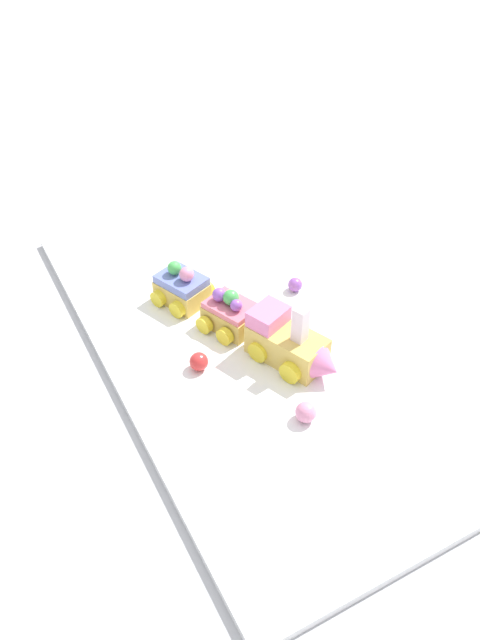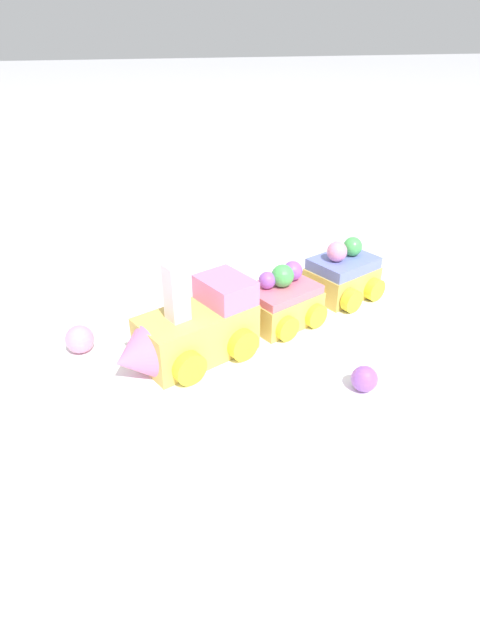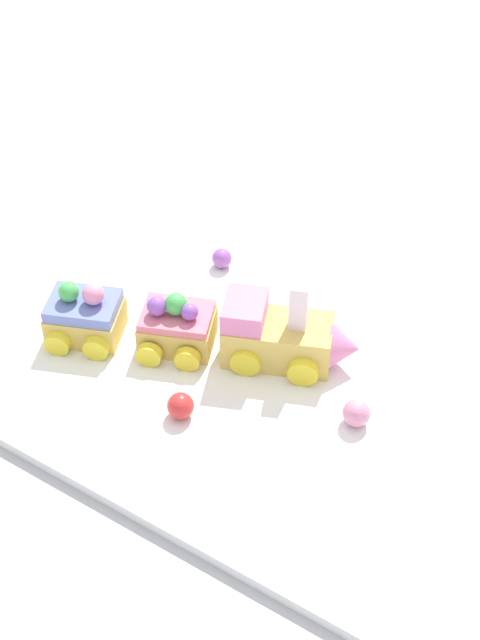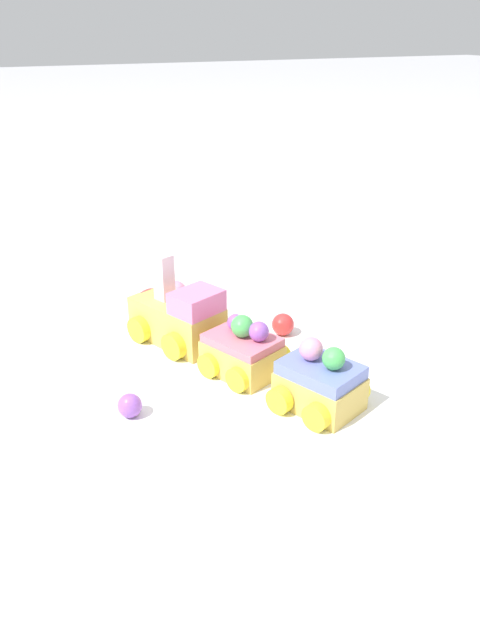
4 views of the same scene
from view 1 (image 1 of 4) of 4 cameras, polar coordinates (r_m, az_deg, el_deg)
ground_plane at (r=0.86m, az=0.05°, el=-2.20°), size 10.00×10.00×0.00m
display_board at (r=0.86m, az=0.05°, el=-1.90°), size 0.74×0.36×0.01m
cake_train_locomotive at (r=0.80m, az=4.74°, el=-2.34°), size 0.14×0.10×0.09m
cake_car_strawberry at (r=0.86m, az=-1.01°, el=0.54°), size 0.08×0.09×0.06m
cake_car_blueberry at (r=0.90m, az=-5.33°, el=2.93°), size 0.08×0.09×0.06m
gumball_red at (r=0.80m, az=-3.78°, el=-3.81°), size 0.02×0.02×0.02m
gumball_pink at (r=0.74m, az=5.74°, el=-8.51°), size 0.03×0.03×0.03m
gumball_purple at (r=0.93m, az=5.06°, el=3.24°), size 0.02×0.02×0.02m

